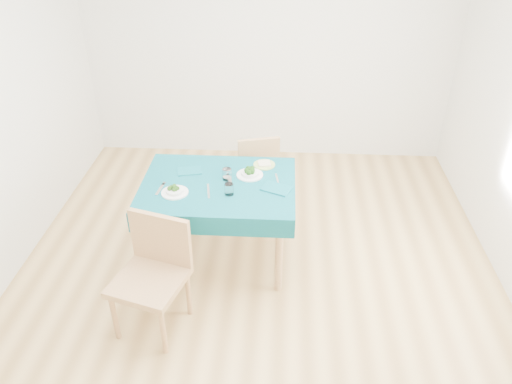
# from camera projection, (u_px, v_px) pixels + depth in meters

# --- Properties ---
(room_shell) EXTENTS (4.02, 4.52, 2.73)m
(room_shell) POSITION_uv_depth(u_px,v_px,m) (256.00, 130.00, 3.38)
(room_shell) COLOR #AA8147
(room_shell) RESTS_ON ground
(table) EXTENTS (1.20, 0.91, 0.76)m
(table) POSITION_uv_depth(u_px,v_px,m) (220.00, 223.00, 4.13)
(table) COLOR #084E5A
(table) RESTS_ON ground
(chair_near) EXTENTS (0.59, 0.62, 1.16)m
(chair_near) POSITION_uv_depth(u_px,v_px,m) (146.00, 265.00, 3.38)
(chair_near) COLOR #A77C4E
(chair_near) RESTS_ON ground
(chair_far) EXTENTS (0.47, 0.50, 0.94)m
(chair_far) POSITION_uv_depth(u_px,v_px,m) (255.00, 167.00, 4.73)
(chair_far) COLOR #A77C4E
(chair_far) RESTS_ON ground
(bowl_near) EXTENTS (0.21, 0.21, 0.06)m
(bowl_near) POSITION_uv_depth(u_px,v_px,m) (175.00, 190.00, 3.79)
(bowl_near) COLOR white
(bowl_near) RESTS_ON table
(bowl_far) EXTENTS (0.21, 0.21, 0.07)m
(bowl_far) POSITION_uv_depth(u_px,v_px,m) (250.00, 172.00, 4.01)
(bowl_far) COLOR white
(bowl_far) RESTS_ON table
(fork_near) EXTENTS (0.04, 0.18, 0.00)m
(fork_near) POSITION_uv_depth(u_px,v_px,m) (160.00, 189.00, 3.85)
(fork_near) COLOR silver
(fork_near) RESTS_ON table
(knife_near) EXTENTS (0.05, 0.21, 0.00)m
(knife_near) POSITION_uv_depth(u_px,v_px,m) (208.00, 191.00, 3.83)
(knife_near) COLOR silver
(knife_near) RESTS_ON table
(fork_far) EXTENTS (0.08, 0.17, 0.00)m
(fork_far) POSITION_uv_depth(u_px,v_px,m) (228.00, 177.00, 4.00)
(fork_far) COLOR silver
(fork_far) RESTS_ON table
(knife_far) EXTENTS (0.05, 0.20, 0.00)m
(knife_far) POSITION_uv_depth(u_px,v_px,m) (277.00, 180.00, 3.97)
(knife_far) COLOR silver
(knife_far) RESTS_ON table
(napkin_near) EXTENTS (0.22, 0.18, 0.01)m
(napkin_near) POSITION_uv_depth(u_px,v_px,m) (190.00, 171.00, 4.08)
(napkin_near) COLOR #0B5864
(napkin_near) RESTS_ON table
(napkin_far) EXTENTS (0.26, 0.23, 0.01)m
(napkin_far) POSITION_uv_depth(u_px,v_px,m) (277.00, 188.00, 3.85)
(napkin_far) COLOR #0B5864
(napkin_far) RESTS_ON table
(tumbler_center) EXTENTS (0.07, 0.07, 0.09)m
(tumbler_center) POSITION_uv_depth(u_px,v_px,m) (227.00, 174.00, 3.95)
(tumbler_center) COLOR white
(tumbler_center) RESTS_ON table
(tumbler_side) EXTENTS (0.07, 0.07, 0.09)m
(tumbler_side) POSITION_uv_depth(u_px,v_px,m) (229.00, 189.00, 3.77)
(tumbler_side) COLOR white
(tumbler_side) RESTS_ON table
(side_plate) EXTENTS (0.18, 0.18, 0.01)m
(side_plate) POSITION_uv_depth(u_px,v_px,m) (264.00, 165.00, 4.17)
(side_plate) COLOR #A2C15E
(side_plate) RESTS_ON table
(bread_slice) EXTENTS (0.12, 0.12, 0.02)m
(bread_slice) POSITION_uv_depth(u_px,v_px,m) (264.00, 163.00, 4.17)
(bread_slice) COLOR beige
(bread_slice) RESTS_ON side_plate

